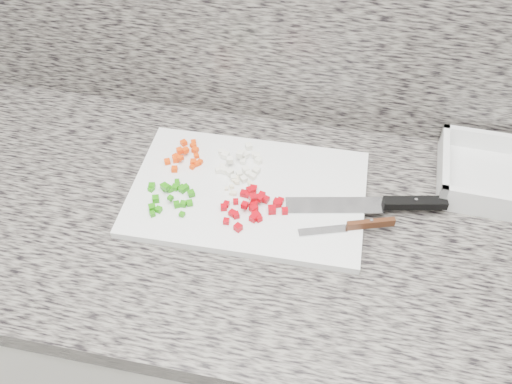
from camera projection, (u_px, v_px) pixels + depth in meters
cabinet at (279, 347)px, 1.39m from camera, size 3.92×0.62×0.86m
countertop at (285, 229)px, 1.07m from camera, size 3.96×0.64×0.04m
cutting_board at (248, 193)px, 1.09m from camera, size 0.45×0.31×0.01m
carrot_pile at (185, 156)px, 1.15m from camera, size 0.08×0.10×0.02m
onion_pile at (241, 163)px, 1.13m from camera, size 0.10×0.11×0.02m
green_pepper_pile at (171, 195)px, 1.07m from camera, size 0.10×0.10×0.02m
red_pepper_pile at (254, 205)px, 1.05m from camera, size 0.13×0.11×0.02m
garlic_pile at (241, 187)px, 1.09m from camera, size 0.06×0.05×0.01m
chef_knife at (387, 204)px, 1.06m from camera, size 0.30×0.09×0.02m
paring_knife at (359, 225)px, 1.02m from camera, size 0.17×0.07×0.02m
tray at (508, 179)px, 1.10m from camera, size 0.27×0.20×0.05m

